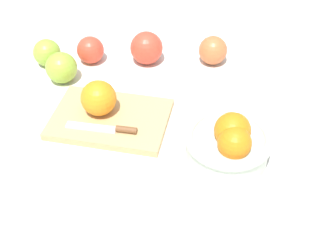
{
  "coord_description": "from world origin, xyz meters",
  "views": [
    {
      "loc": [
        -0.04,
        0.77,
        0.66
      ],
      "look_at": [
        -0.05,
        0.1,
        0.04
      ],
      "focal_mm": 47.13,
      "sensor_mm": 36.0,
      "label": 1
    }
  ],
  "objects_px": {
    "orange_on_board": "(99,98)",
    "knife": "(111,129)",
    "bowl": "(229,143)",
    "apple_front_right_3": "(61,68)",
    "apple_front_left": "(213,50)",
    "cutting_board": "(110,119)",
    "apple_front_right": "(47,53)",
    "apple_front_right_2": "(90,50)",
    "apple_front_center": "(146,48)"
  },
  "relations": [
    {
      "from": "knife",
      "to": "orange_on_board",
      "type": "bearing_deg",
      "value": -63.93
    },
    {
      "from": "bowl",
      "to": "apple_front_right",
      "type": "xyz_separation_m",
      "value": [
        0.43,
        -0.34,
        -0.01
      ]
    },
    {
      "from": "bowl",
      "to": "orange_on_board",
      "type": "relative_size",
      "value": 2.25
    },
    {
      "from": "cutting_board",
      "to": "apple_front_right_3",
      "type": "relative_size",
      "value": 3.31
    },
    {
      "from": "apple_front_right_2",
      "to": "apple_front_right",
      "type": "bearing_deg",
      "value": 6.27
    },
    {
      "from": "bowl",
      "to": "apple_front_right",
      "type": "distance_m",
      "value": 0.54
    },
    {
      "from": "orange_on_board",
      "to": "apple_front_center",
      "type": "relative_size",
      "value": 0.93
    },
    {
      "from": "bowl",
      "to": "knife",
      "type": "xyz_separation_m",
      "value": [
        0.24,
        -0.07,
        -0.02
      ]
    },
    {
      "from": "apple_front_right",
      "to": "apple_front_right_2",
      "type": "relative_size",
      "value": 1.0
    },
    {
      "from": "apple_front_center",
      "to": "apple_front_left",
      "type": "height_order",
      "value": "apple_front_center"
    },
    {
      "from": "orange_on_board",
      "to": "knife",
      "type": "height_order",
      "value": "orange_on_board"
    },
    {
      "from": "apple_front_left",
      "to": "apple_front_right_2",
      "type": "bearing_deg",
      "value": -1.18
    },
    {
      "from": "apple_front_right",
      "to": "orange_on_board",
      "type": "bearing_deg",
      "value": 126.66
    },
    {
      "from": "cutting_board",
      "to": "orange_on_board",
      "type": "relative_size",
      "value": 3.25
    },
    {
      "from": "cutting_board",
      "to": "apple_front_left",
      "type": "distance_m",
      "value": 0.34
    },
    {
      "from": "orange_on_board",
      "to": "apple_front_right",
      "type": "bearing_deg",
      "value": -53.34
    },
    {
      "from": "bowl",
      "to": "apple_front_right_3",
      "type": "xyz_separation_m",
      "value": [
        0.38,
        -0.27,
        -0.01
      ]
    },
    {
      "from": "apple_front_center",
      "to": "apple_front_right_2",
      "type": "distance_m",
      "value": 0.14
    },
    {
      "from": "apple_front_left",
      "to": "apple_front_right",
      "type": "relative_size",
      "value": 1.05
    },
    {
      "from": "bowl",
      "to": "apple_front_left",
      "type": "bearing_deg",
      "value": -89.58
    },
    {
      "from": "apple_front_right",
      "to": "cutting_board",
      "type": "bearing_deg",
      "value": 128.45
    },
    {
      "from": "bowl",
      "to": "knife",
      "type": "bearing_deg",
      "value": -15.86
    },
    {
      "from": "cutting_board",
      "to": "apple_front_right",
      "type": "bearing_deg",
      "value": -51.55
    },
    {
      "from": "bowl",
      "to": "orange_on_board",
      "type": "bearing_deg",
      "value": -25.52
    },
    {
      "from": "apple_front_center",
      "to": "apple_front_right_2",
      "type": "xyz_separation_m",
      "value": [
        0.14,
        -0.0,
        -0.01
      ]
    },
    {
      "from": "knife",
      "to": "apple_front_right_2",
      "type": "relative_size",
      "value": 2.23
    },
    {
      "from": "apple_front_left",
      "to": "apple_front_right_3",
      "type": "relative_size",
      "value": 0.96
    },
    {
      "from": "apple_front_right",
      "to": "apple_front_right_2",
      "type": "distance_m",
      "value": 0.11
    },
    {
      "from": "knife",
      "to": "apple_front_right_3",
      "type": "height_order",
      "value": "apple_front_right_3"
    },
    {
      "from": "orange_on_board",
      "to": "apple_front_right_3",
      "type": "distance_m",
      "value": 0.18
    },
    {
      "from": "apple_front_left",
      "to": "apple_front_right_2",
      "type": "xyz_separation_m",
      "value": [
        0.31,
        -0.01,
        -0.0
      ]
    },
    {
      "from": "orange_on_board",
      "to": "cutting_board",
      "type": "bearing_deg",
      "value": 146.18
    },
    {
      "from": "apple_front_right",
      "to": "apple_front_right_2",
      "type": "xyz_separation_m",
      "value": [
        -0.11,
        -0.01,
        0.0
      ]
    },
    {
      "from": "apple_front_center",
      "to": "apple_front_right",
      "type": "distance_m",
      "value": 0.25
    },
    {
      "from": "knife",
      "to": "apple_front_center",
      "type": "relative_size",
      "value": 1.85
    },
    {
      "from": "apple_front_left",
      "to": "cutting_board",
      "type": "bearing_deg",
      "value": 43.3
    },
    {
      "from": "apple_front_center",
      "to": "orange_on_board",
      "type": "bearing_deg",
      "value": 66.19
    },
    {
      "from": "cutting_board",
      "to": "apple_front_right_2",
      "type": "xyz_separation_m",
      "value": [
        0.07,
        -0.24,
        0.03
      ]
    },
    {
      "from": "apple_front_center",
      "to": "apple_front_right_2",
      "type": "height_order",
      "value": "apple_front_center"
    },
    {
      "from": "apple_front_right_2",
      "to": "knife",
      "type": "bearing_deg",
      "value": 105.26
    },
    {
      "from": "bowl",
      "to": "apple_front_left",
      "type": "xyz_separation_m",
      "value": [
        0.0,
        -0.34,
        -0.01
      ]
    },
    {
      "from": "apple_front_right",
      "to": "bowl",
      "type": "bearing_deg",
      "value": 141.5
    },
    {
      "from": "orange_on_board",
      "to": "apple_front_center",
      "type": "distance_m",
      "value": 0.24
    },
    {
      "from": "knife",
      "to": "apple_front_right",
      "type": "relative_size",
      "value": 2.23
    },
    {
      "from": "bowl",
      "to": "cutting_board",
      "type": "bearing_deg",
      "value": -24.71
    },
    {
      "from": "cutting_board",
      "to": "knife",
      "type": "height_order",
      "value": "knife"
    },
    {
      "from": "knife",
      "to": "apple_front_right",
      "type": "height_order",
      "value": "apple_front_right"
    },
    {
      "from": "bowl",
      "to": "apple_front_left",
      "type": "relative_size",
      "value": 2.38
    },
    {
      "from": "apple_front_right",
      "to": "apple_front_right_2",
      "type": "height_order",
      "value": "same"
    },
    {
      "from": "apple_front_right",
      "to": "apple_front_right_2",
      "type": "bearing_deg",
      "value": -173.73
    }
  ]
}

